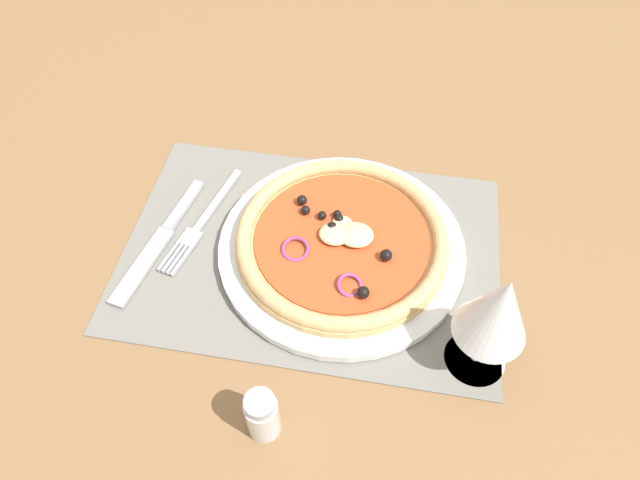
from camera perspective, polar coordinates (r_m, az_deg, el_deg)
ground_plane at (r=69.71cm, az=-0.88°, el=-1.77°), size 190.00×140.00×2.40cm
placemat at (r=68.58cm, az=-0.89°, el=-1.09°), size 44.83×30.86×0.40cm
plate at (r=67.93cm, az=2.18°, el=-0.75°), size 29.38×29.38×1.19cm
pizza at (r=66.58cm, az=2.23°, el=0.11°), size 25.16×25.16×2.69cm
fork at (r=72.10cm, az=-11.98°, el=1.53°), size 5.69×17.85×0.44cm
knife at (r=71.67cm, az=-15.83°, el=-0.03°), size 5.44×19.95×0.62cm
wine_glass at (r=54.96cm, az=17.42°, el=-6.81°), size 7.20×7.20×14.90cm
pepper_shaker at (r=55.88cm, az=-5.83°, el=-17.11°), size 3.20×3.20×6.70cm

